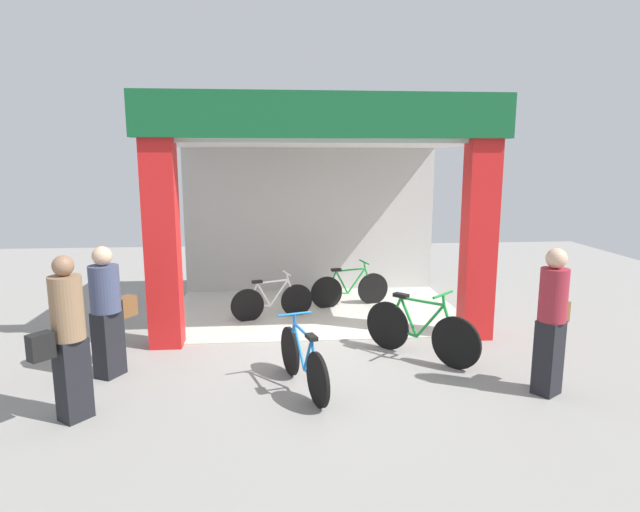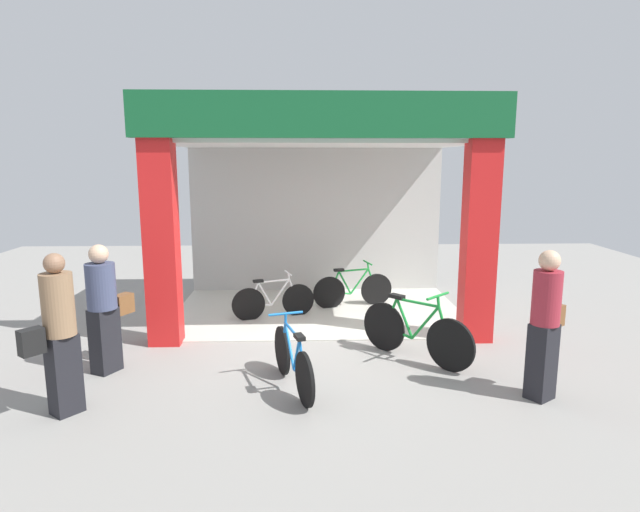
{
  "view_description": "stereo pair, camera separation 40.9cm",
  "coord_description": "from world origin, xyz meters",
  "px_view_note": "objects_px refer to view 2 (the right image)",
  "views": [
    {
      "loc": [
        -0.69,
        -7.48,
        2.67
      ],
      "look_at": [
        0.0,
        0.8,
        1.15
      ],
      "focal_mm": 29.6,
      "sensor_mm": 36.0,
      "label": 1
    },
    {
      "loc": [
        -0.28,
        -7.51,
        2.67
      ],
      "look_at": [
        0.0,
        0.8,
        1.15
      ],
      "focal_mm": 29.6,
      "sensor_mm": 36.0,
      "label": 2
    }
  ],
  "objects_px": {
    "bicycle_inside_0": "(353,289)",
    "bicycle_parked_0": "(293,361)",
    "pedestrian_0": "(545,323)",
    "bicycle_parked_1": "(415,332)",
    "bicycle_inside_1": "(273,300)",
    "pedestrian_1": "(59,333)",
    "pedestrian_2": "(104,306)"
  },
  "relations": [
    {
      "from": "pedestrian_1",
      "to": "bicycle_parked_1",
      "type": "bearing_deg",
      "value": 18.95
    },
    {
      "from": "bicycle_inside_0",
      "to": "bicycle_inside_1",
      "type": "bearing_deg",
      "value": -154.83
    },
    {
      "from": "pedestrian_1",
      "to": "bicycle_inside_1",
      "type": "bearing_deg",
      "value": 58.64
    },
    {
      "from": "bicycle_parked_1",
      "to": "pedestrian_2",
      "type": "height_order",
      "value": "pedestrian_2"
    },
    {
      "from": "bicycle_inside_0",
      "to": "pedestrian_1",
      "type": "distance_m",
      "value": 5.33
    },
    {
      "from": "bicycle_parked_0",
      "to": "bicycle_inside_1",
      "type": "bearing_deg",
      "value": 97.6
    },
    {
      "from": "bicycle_parked_1",
      "to": "pedestrian_2",
      "type": "relative_size",
      "value": 0.8
    },
    {
      "from": "bicycle_inside_0",
      "to": "bicycle_inside_1",
      "type": "relative_size",
      "value": 1.07
    },
    {
      "from": "pedestrian_0",
      "to": "pedestrian_2",
      "type": "relative_size",
      "value": 1.04
    },
    {
      "from": "bicycle_parked_0",
      "to": "pedestrian_2",
      "type": "bearing_deg",
      "value": 165.38
    },
    {
      "from": "pedestrian_0",
      "to": "pedestrian_2",
      "type": "distance_m",
      "value": 5.28
    },
    {
      "from": "bicycle_inside_0",
      "to": "pedestrian_1",
      "type": "relative_size",
      "value": 0.85
    },
    {
      "from": "pedestrian_0",
      "to": "pedestrian_1",
      "type": "relative_size",
      "value": 0.98
    },
    {
      "from": "bicycle_parked_0",
      "to": "pedestrian_2",
      "type": "distance_m",
      "value": 2.51
    },
    {
      "from": "bicycle_inside_1",
      "to": "bicycle_inside_0",
      "type": "bearing_deg",
      "value": 25.17
    },
    {
      "from": "bicycle_inside_0",
      "to": "bicycle_inside_1",
      "type": "height_order",
      "value": "bicycle_inside_0"
    },
    {
      "from": "bicycle_inside_0",
      "to": "pedestrian_0",
      "type": "xyz_separation_m",
      "value": [
        1.77,
        -3.83,
        0.55
      ]
    },
    {
      "from": "bicycle_inside_1",
      "to": "pedestrian_2",
      "type": "height_order",
      "value": "pedestrian_2"
    },
    {
      "from": "bicycle_parked_0",
      "to": "pedestrian_0",
      "type": "relative_size",
      "value": 0.88
    },
    {
      "from": "bicycle_inside_0",
      "to": "pedestrian_1",
      "type": "xyz_separation_m",
      "value": [
        -3.46,
        -4.02,
        0.56
      ]
    },
    {
      "from": "bicycle_inside_0",
      "to": "bicycle_parked_1",
      "type": "bearing_deg",
      "value": -77.39
    },
    {
      "from": "bicycle_inside_1",
      "to": "pedestrian_1",
      "type": "bearing_deg",
      "value": -121.36
    },
    {
      "from": "bicycle_inside_1",
      "to": "bicycle_parked_1",
      "type": "distance_m",
      "value": 2.81
    },
    {
      "from": "bicycle_parked_0",
      "to": "bicycle_parked_1",
      "type": "height_order",
      "value": "bicycle_parked_1"
    },
    {
      "from": "bicycle_inside_0",
      "to": "bicycle_parked_0",
      "type": "height_order",
      "value": "bicycle_parked_0"
    },
    {
      "from": "bicycle_inside_1",
      "to": "pedestrian_1",
      "type": "distance_m",
      "value": 3.97
    },
    {
      "from": "bicycle_inside_1",
      "to": "pedestrian_0",
      "type": "distance_m",
      "value": 4.53
    },
    {
      "from": "bicycle_parked_1",
      "to": "bicycle_inside_1",
      "type": "bearing_deg",
      "value": 135.61
    },
    {
      "from": "bicycle_parked_1",
      "to": "bicycle_inside_0",
      "type": "bearing_deg",
      "value": 102.61
    },
    {
      "from": "bicycle_parked_0",
      "to": "pedestrian_0",
      "type": "bearing_deg",
      "value": -6.88
    },
    {
      "from": "pedestrian_0",
      "to": "pedestrian_2",
      "type": "bearing_deg",
      "value": 169.52
    },
    {
      "from": "bicycle_inside_1",
      "to": "bicycle_parked_1",
      "type": "bearing_deg",
      "value": -44.39
    }
  ]
}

